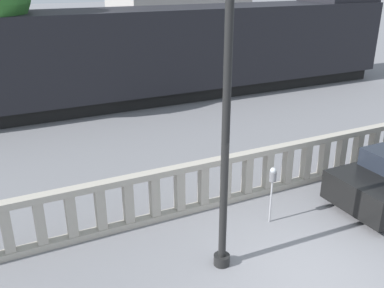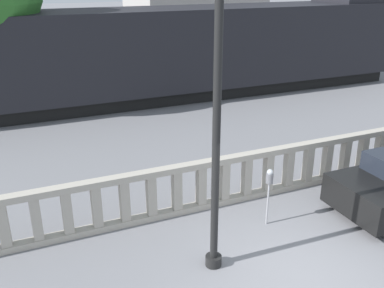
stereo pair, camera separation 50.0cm
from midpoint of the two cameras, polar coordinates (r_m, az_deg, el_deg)
name	(u,v)px [view 1 (the left image)]	position (r m, az deg, el deg)	size (l,w,h in m)	color
ground_plane	(311,278)	(8.37, 13.89, -17.04)	(160.00, 160.00, 0.00)	slate
balustrade	(226,180)	(10.17, 3.13, -4.83)	(16.50, 0.24, 1.21)	#ADA599
lamppost	(226,128)	(7.14, 2.54, 2.18)	(0.32, 0.32, 5.18)	black
parking_meter	(273,179)	(9.30, 9.18, -4.70)	(0.16, 0.16, 1.33)	#99999E
train_near	(168,52)	(18.79, -3.98, 12.14)	(22.00, 3.03, 4.43)	black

